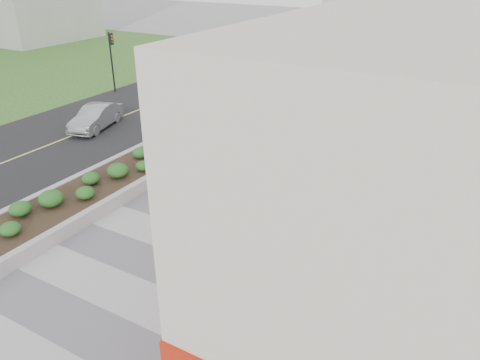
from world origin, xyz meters
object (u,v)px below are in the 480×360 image
object	(u,v)px
traffic_signal_near	(226,66)
traffic_signal_far	(111,53)
skateboarder	(295,179)
car_silver	(96,117)
planter	(139,164)
car_dark	(213,85)

from	to	relation	value
traffic_signal_near	traffic_signal_far	bearing A→B (deg)	-176.89
skateboarder	car_silver	xyz separation A→B (m)	(-13.33, 2.08, -0.14)
planter	skateboarder	bearing A→B (deg)	11.30
traffic_signal_far	skateboarder	distance (m)	20.06
skateboarder	car_silver	distance (m)	13.49
traffic_signal_near	skateboarder	distance (m)	12.82
planter	car_silver	distance (m)	7.15
car_dark	traffic_signal_far	bearing A→B (deg)	-134.66
traffic_signal_near	skateboarder	world-z (taller)	traffic_signal_near
car_dark	planter	bearing A→B (deg)	-51.65
car_silver	planter	bearing A→B (deg)	-44.45
traffic_signal_near	car_silver	world-z (taller)	traffic_signal_near
planter	car_silver	bearing A→B (deg)	150.67
planter	traffic_signal_near	distance (m)	10.90
planter	traffic_signal_far	world-z (taller)	traffic_signal_far
planter	car_dark	distance (m)	13.88
traffic_signal_far	car_dark	bearing A→B (deg)	25.94
traffic_signal_far	car_dark	xyz separation A→B (m)	(6.42, 3.12, -2.14)
planter	traffic_signal_far	bearing A→B (deg)	137.54
traffic_signal_near	traffic_signal_far	xyz separation A→B (m)	(-9.20, -0.50, 0.00)
traffic_signal_near	car_silver	distance (m)	8.58
planter	car_dark	bearing A→B (deg)	108.96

